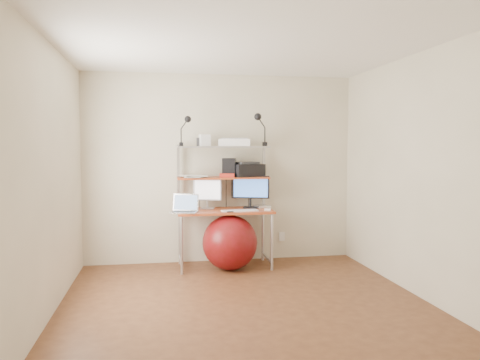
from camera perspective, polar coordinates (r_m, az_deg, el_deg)
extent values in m
plane|color=brown|center=(4.76, 0.65, -14.83)|extent=(3.60, 3.60, 0.00)
plane|color=white|center=(4.60, 0.67, 16.10)|extent=(3.60, 3.60, 0.00)
plane|color=beige|center=(6.29, -2.37, 1.40)|extent=(3.60, 0.00, 3.60)
plane|color=beige|center=(2.77, 7.55, -1.94)|extent=(3.60, 0.00, 3.60)
plane|color=beige|center=(4.54, -22.28, 0.10)|extent=(0.00, 3.60, 3.60)
plane|color=beige|center=(5.16, 20.73, 0.57)|extent=(0.00, 3.60, 3.60)
cube|color=#C85226|center=(5.98, -1.89, -3.79)|extent=(1.20, 0.60, 0.03)
cylinder|color=#BABABF|center=(5.73, -7.12, -7.91)|extent=(0.04, 0.04, 0.71)
cylinder|color=#BABABF|center=(6.24, -7.36, -6.93)|extent=(0.04, 0.04, 0.71)
cylinder|color=#BABABF|center=(5.89, 3.92, -7.56)|extent=(0.04, 0.04, 0.71)
cylinder|color=#BABABF|center=(6.39, 2.79, -6.65)|extent=(0.04, 0.04, 0.71)
cube|color=#BABABF|center=(6.14, -7.52, 0.37)|extent=(0.03, 0.04, 0.84)
cube|color=#BABABF|center=(6.29, 2.91, 0.49)|extent=(0.03, 0.04, 0.84)
cube|color=#C85226|center=(6.06, -2.08, 0.26)|extent=(1.18, 0.34, 0.02)
cube|color=#BABABF|center=(6.05, -2.09, 4.05)|extent=(1.18, 0.34, 0.02)
cube|color=white|center=(6.55, 5.12, -6.88)|extent=(0.08, 0.01, 0.12)
cube|color=#B0B0B5|center=(6.07, -3.98, -3.46)|extent=(0.20, 0.17, 0.01)
cylinder|color=#B0B0B5|center=(6.09, -4.00, -2.93)|extent=(0.03, 0.03, 0.09)
cube|color=#B0B0B5|center=(6.07, -4.01, -1.20)|extent=(0.36, 0.13, 0.28)
plane|color=silver|center=(6.05, -4.00, -1.22)|extent=(0.32, 0.10, 0.33)
cube|color=black|center=(6.15, 1.30, -3.36)|extent=(0.22, 0.19, 0.01)
cylinder|color=black|center=(6.16, 1.27, -2.76)|extent=(0.03, 0.03, 0.11)
cube|color=black|center=(6.14, 1.27, -0.87)|extent=(0.48, 0.19, 0.30)
plane|color=#3D71CF|center=(6.12, 1.30, -0.88)|extent=(0.42, 0.15, 0.45)
cube|color=silver|center=(5.75, -6.81, -3.89)|extent=(0.37, 0.30, 0.02)
cube|color=#313134|center=(5.75, -6.81, -3.80)|extent=(0.30, 0.21, 0.00)
cube|color=silver|center=(5.85, -6.56, -2.68)|extent=(0.32, 0.15, 0.21)
plane|color=#6A87B1|center=(5.85, -6.56, -2.68)|extent=(0.30, 0.16, 0.28)
cube|color=white|center=(5.85, -0.03, -3.75)|extent=(0.47, 0.16, 0.01)
cube|color=white|center=(5.92, 3.37, -3.61)|extent=(0.09, 0.07, 0.02)
cube|color=silver|center=(6.17, 2.65, -3.24)|extent=(0.23, 0.23, 0.03)
cube|color=black|center=(5.81, -1.44, -3.82)|extent=(0.11, 0.16, 0.01)
cube|color=black|center=(6.15, 0.87, 1.19)|extent=(0.47, 0.39, 0.16)
cube|color=#313134|center=(6.14, 0.87, 2.09)|extent=(0.33, 0.28, 0.03)
cube|color=black|center=(6.08, -1.35, 1.53)|extent=(0.20, 0.20, 0.24)
cube|color=red|center=(6.01, -1.62, 0.58)|extent=(0.19, 0.13, 0.05)
cube|color=white|center=(6.07, -0.64, 4.58)|extent=(0.45, 0.34, 0.09)
cube|color=#B0B0B5|center=(6.07, -0.64, 5.08)|extent=(0.38, 0.27, 0.02)
cube|color=white|center=(6.03, -4.33, 4.85)|extent=(0.15, 0.13, 0.15)
cube|color=#313134|center=(6.08, -4.78, 4.64)|extent=(0.12, 0.12, 0.11)
cube|color=black|center=(5.94, -7.18, 4.35)|extent=(0.05, 0.06, 0.05)
cylinder|color=black|center=(5.94, -7.19, 5.38)|extent=(0.01, 0.01, 0.17)
sphere|color=black|center=(5.94, -6.38, 7.38)|extent=(0.08, 0.08, 0.08)
cube|color=black|center=(6.09, 3.04, 4.39)|extent=(0.05, 0.06, 0.05)
cylinder|color=black|center=(6.09, 3.05, 5.52)|extent=(0.02, 0.02, 0.19)
sphere|color=black|center=(6.07, 2.18, 7.72)|extent=(0.09, 0.09, 0.09)
sphere|color=maroon|center=(5.91, -1.24, -7.62)|extent=(0.69, 0.69, 0.69)
cube|color=white|center=(6.04, -5.72, 0.36)|extent=(0.24, 0.30, 0.00)
cube|color=white|center=(5.97, -5.66, 0.36)|extent=(0.27, 0.32, 0.00)
cube|color=white|center=(6.06, -6.06, 0.46)|extent=(0.27, 0.32, 0.00)
cube|color=white|center=(6.01, -4.96, 0.48)|extent=(0.23, 0.30, 0.00)
cube|color=white|center=(6.02, -5.44, 0.54)|extent=(0.27, 0.32, 0.00)
cube|color=white|center=(5.98, -6.30, 0.55)|extent=(0.30, 0.34, 0.00)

